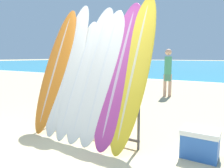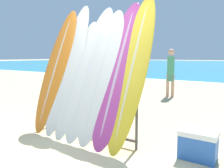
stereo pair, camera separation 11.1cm
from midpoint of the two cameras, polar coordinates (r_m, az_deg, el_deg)
The scene contains 12 objects.
ground_plane at distance 3.29m, azimuth -9.95°, elevation -17.40°, with size 160.00×160.00×0.00m, color #CCB789.
surfboard_rack at distance 3.73m, azimuth -5.93°, elevation -7.19°, with size 1.94×0.04×0.81m.
surfboard_slot_0 at distance 4.25m, azimuth -13.55°, elevation 4.10°, with size 0.55×1.06×2.29m.
surfboard_slot_1 at distance 4.08m, azimuth -10.56°, elevation 4.56°, with size 0.52×1.11×2.37m.
surfboard_slot_2 at distance 3.85m, azimuth -8.21°, elevation 1.93°, with size 0.49×1.06×2.03m.
surfboard_slot_3 at distance 3.74m, azimuth -4.74°, elevation 3.74°, with size 0.58×1.18×2.28m.
surfboard_slot_4 at distance 3.56m, azimuth -1.75°, elevation 2.89°, with size 0.56×1.11×2.19m.
surfboard_slot_5 at distance 3.42m, azimuth 2.60°, elevation 3.60°, with size 0.59×1.19×2.30m.
surfboard_slot_6 at distance 3.32m, azimuth 6.43°, elevation 4.23°, with size 0.49×1.21×2.39m.
person_near_water at distance 7.59m, azimuth 15.48°, elevation 3.32°, with size 0.27×0.22×1.61m.
person_mid_beach at distance 9.32m, azimuth 7.60°, elevation 3.96°, with size 0.26×0.21×1.54m.
cooler_box at distance 3.27m, azimuth 22.52°, elevation -14.28°, with size 0.48×0.35×0.39m.
Camera 2 is at (2.11, -2.14, 1.37)m, focal length 35.00 mm.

